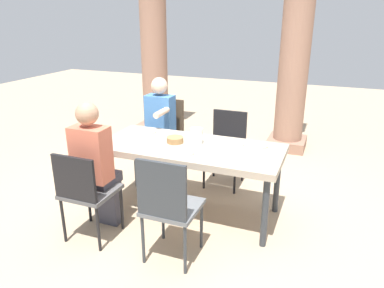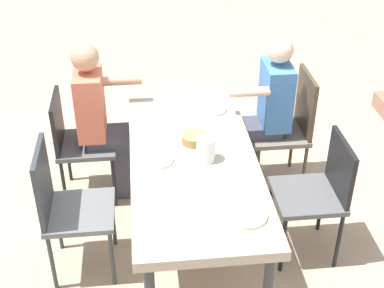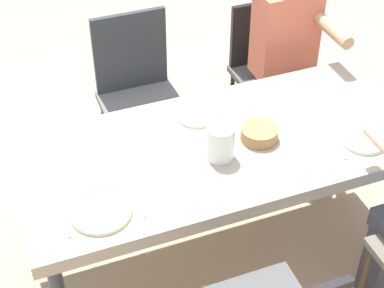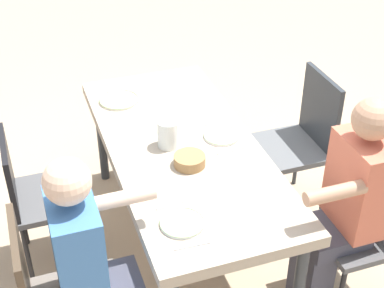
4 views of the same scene
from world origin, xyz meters
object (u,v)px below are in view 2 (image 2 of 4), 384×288
chair_west_south (76,139)px  plate_2 (246,215)px  dining_table (193,166)px  diner_woman_green (266,110)px  chair_mid_south (65,203)px  water_pitcher (206,150)px  chair_west_north (289,123)px  chair_mid_north (319,189)px  plate_1 (157,160)px  diner_man_white (101,118)px  bread_basket (194,139)px  plate_0 (212,109)px

chair_west_south → plate_2: 1.69m
plate_2 → chair_west_south: bearing=-140.9°
dining_table → diner_woman_green: bearing=136.9°
chair_west_south → chair_mid_south: (0.82, -0.01, 0.03)m
plate_2 → water_pitcher: bearing=-165.4°
chair_west_south → chair_west_north: bearing=90.0°
chair_west_north → chair_mid_north: size_ratio=1.09×
chair_west_south → water_pitcher: 1.19m
chair_mid_north → plate_1: bearing=-96.5°
chair_west_south → plate_1: bearing=40.1°
diner_woman_green → diner_man_white: diner_man_white is taller
chair_mid_south → plate_2: bearing=66.0°
chair_west_south → plate_2: size_ratio=3.50×
dining_table → plate_1: size_ratio=8.76×
plate_1 → plate_2: same height
diner_woman_green → diner_man_white: 1.27m
chair_west_south → plate_1: size_ratio=4.20×
plate_1 → chair_mid_south: bearing=-78.5°
chair_mid_south → plate_1: size_ratio=4.58×
chair_west_north → bread_basket: (0.50, -0.81, 0.22)m
chair_mid_south → diner_man_white: diner_man_white is taller
plate_2 → chair_mid_north: bearing=128.3°
chair_mid_south → water_pitcher: size_ratio=5.91×
chair_mid_north → chair_mid_south: (0.00, -1.66, 0.02)m
diner_man_white → plate_2: (1.30, 0.86, 0.07)m
chair_west_south → water_pitcher: bearing=51.5°
diner_man_white → chair_mid_south: bearing=-14.0°
plate_0 → plate_1: same height
dining_table → chair_mid_north: size_ratio=2.06×
plate_0 → plate_1: size_ratio=1.02×
chair_west_north → plate_2: bearing=-25.1°
plate_1 → bread_basket: (-0.20, 0.26, 0.02)m
diner_woman_green → bread_basket: bearing=-50.8°
chair_mid_north → diner_woman_green: 0.85m
bread_basket → water_pitcher: bearing=13.4°
diner_man_white → plate_0: 0.85m
diner_man_white → water_pitcher: diner_man_white is taller
plate_1 → bread_basket: bread_basket is taller
water_pitcher → plate_1: bearing=-93.0°
water_pitcher → bread_basket: bearing=-166.6°
chair_west_north → chair_mid_south: (0.82, -1.67, -0.00)m
dining_table → chair_mid_north: 0.85m
dining_table → chair_west_north: (-0.69, 0.84, -0.13)m
dining_table → chair_west_south: bearing=-129.8°
dining_table → bread_basket: bread_basket is taller
chair_west_south → water_pitcher: water_pitcher is taller
chair_mid_south → plate_1: 0.64m
chair_mid_north → chair_mid_south: chair_mid_south is taller
chair_mid_south → plate_2: (0.47, 1.06, 0.21)m
dining_table → water_pitcher: size_ratio=11.31×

